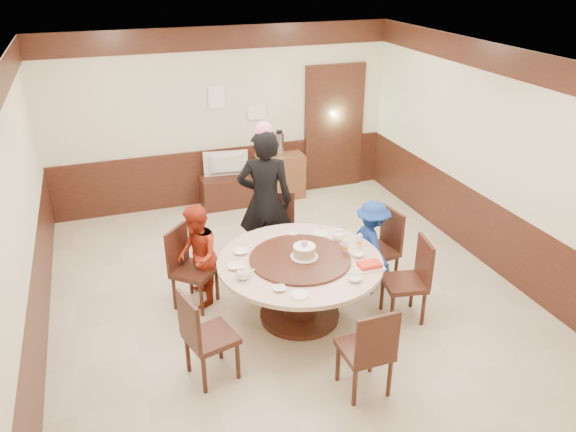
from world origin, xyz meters
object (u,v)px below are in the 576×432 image
object	(u,v)px
birthday_cake	(304,251)
person_red	(197,257)
person_standing	(265,202)
person_blue	(372,245)
thermos	(279,144)
side_cabinet	(280,176)
television	(226,165)
shrimp_platter	(369,266)
banquet_table	(300,277)
tv_stand	(228,191)

from	to	relation	value
birthday_cake	person_red	bearing A→B (deg)	147.56
person_red	person_standing	bearing A→B (deg)	123.77
person_blue	person_standing	bearing A→B (deg)	49.38
person_standing	thermos	world-z (taller)	person_standing
person_red	side_cabinet	bearing A→B (deg)	150.12
person_standing	television	bearing A→B (deg)	-71.23
person_standing	thermos	bearing A→B (deg)	-94.17
person_standing	side_cabinet	world-z (taller)	person_standing
person_red	shrimp_platter	xyz separation A→B (m)	(1.65, -1.07, 0.16)
person_blue	thermos	world-z (taller)	person_blue
person_blue	shrimp_platter	size ratio (longest dim) A/B	3.79
side_cabinet	banquet_table	bearing A→B (deg)	-104.83
side_cabinet	tv_stand	bearing A→B (deg)	-178.11
person_red	television	xyz separation A→B (m)	(0.99, 2.65, 0.08)
television	person_blue	bearing A→B (deg)	117.61
birthday_cake	television	world-z (taller)	birthday_cake
thermos	side_cabinet	bearing A→B (deg)	0.00
banquet_table	tv_stand	distance (m)	3.33
shrimp_platter	side_cabinet	distance (m)	3.79
birthday_cake	person_standing	bearing A→B (deg)	93.31
banquet_table	thermos	world-z (taller)	thermos
person_red	tv_stand	world-z (taller)	person_red
television	person_standing	bearing A→B (deg)	97.56
banquet_table	person_standing	xyz separation A→B (m)	(-0.02, 1.20, 0.41)
banquet_table	television	size ratio (longest dim) A/B	2.55
birthday_cake	person_blue	bearing A→B (deg)	19.27
banquet_table	side_cabinet	distance (m)	3.47
person_standing	shrimp_platter	distance (m)	1.75
banquet_table	thermos	distance (m)	3.49
side_cabinet	person_blue	bearing A→B (deg)	-86.70
birthday_cake	side_cabinet	distance (m)	3.49
birthday_cake	shrimp_platter	xyz separation A→B (m)	(0.59, -0.40, -0.07)
tv_stand	person_standing	bearing A→B (deg)	-90.01
person_red	tv_stand	xyz separation A→B (m)	(0.99, 2.65, -0.37)
television	side_cabinet	size ratio (longest dim) A/B	0.89
tv_stand	television	size ratio (longest dim) A/B	1.19
person_blue	tv_stand	world-z (taller)	person_blue
person_blue	television	bearing A→B (deg)	17.61
person_blue	side_cabinet	xyz separation A→B (m)	(-0.17, 3.00, -0.19)
shrimp_platter	thermos	size ratio (longest dim) A/B	0.79
banquet_table	person_standing	bearing A→B (deg)	91.14
person_standing	person_blue	distance (m)	1.43
side_cabinet	thermos	distance (m)	0.57
person_red	side_cabinet	xyz separation A→B (m)	(1.90, 2.68, -0.25)
person_red	television	size ratio (longest dim) A/B	1.74
tv_stand	side_cabinet	xyz separation A→B (m)	(0.91, 0.03, 0.12)
banquet_table	person_standing	size ratio (longest dim) A/B	0.96
person_blue	side_cabinet	distance (m)	3.01
shrimp_platter	television	xyz separation A→B (m)	(-0.66, 3.73, -0.07)
television	side_cabinet	xyz separation A→B (m)	(0.91, 0.03, -0.33)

